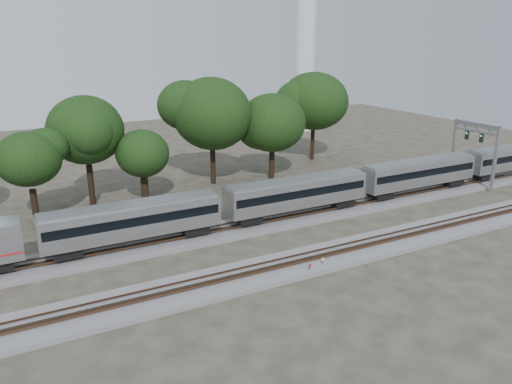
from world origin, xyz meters
TOP-DOWN VIEW (x-y plane):
  - ground at (0.00, 0.00)m, footprint 160.00×160.00m
  - track_far at (0.00, 6.00)m, footprint 160.00×5.00m
  - track_near at (0.00, -4.00)m, footprint 160.00×5.00m
  - train at (28.20, 6.00)m, footprint 121.60×2.96m
  - switch_stand_red at (4.01, -5.87)m, footprint 0.30×0.09m
  - switch_stand_white at (5.67, -5.41)m, footprint 0.31×0.06m
  - switch_lever at (5.54, -5.91)m, footprint 0.55×0.40m
  - signal_gantry at (37.68, 6.00)m, footprint 0.59×6.95m
  - tree_2 at (-15.06, 17.79)m, footprint 7.19×7.19m
  - tree_3 at (-8.54, 21.62)m, footprint 9.07×9.07m
  - tree_4 at (-2.88, 18.98)m, footprint 6.24×6.24m
  - tree_5 at (7.72, 23.11)m, footprint 9.63×9.63m
  - tree_6 at (15.76, 21.18)m, footprint 8.07×8.07m
  - tree_7 at (27.44, 28.38)m, footprint 9.55×9.55m

SIDE VIEW (x-z plane):
  - ground at x=0.00m, z-range 0.00..0.00m
  - switch_lever at x=5.54m, z-range 0.00..0.30m
  - track_far at x=0.00m, z-range -0.16..0.57m
  - track_near at x=0.00m, z-range -0.16..0.57m
  - switch_stand_red at x=4.01m, z-range 0.13..1.07m
  - switch_stand_white at x=5.67m, z-range 0.13..1.11m
  - train at x=28.20m, z-range 0.90..5.25m
  - tree_4 at x=-2.88m, z-range 1.71..10.50m
  - signal_gantry at x=37.68m, z-range 1.93..10.38m
  - tree_2 at x=-15.06m, z-range 1.98..12.12m
  - tree_6 at x=15.76m, z-range 2.23..13.60m
  - tree_3 at x=-8.54m, z-range 2.51..15.30m
  - tree_7 at x=27.44m, z-range 2.65..16.11m
  - tree_5 at x=7.72m, z-range 2.67..16.25m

